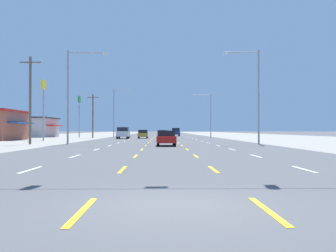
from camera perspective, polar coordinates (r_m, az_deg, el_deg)
The scene contains 21 objects.
ground_plane at distance 73.75m, azimuth -0.82°, elevation -1.76°, with size 572.00×572.00×0.00m, color #4C4C4F.
lot_apron_left at distance 77.71m, azimuth -19.40°, elevation -1.67°, with size 28.00×440.00×0.01m, color gray.
lot_apron_right at distance 77.87m, azimuth 17.72°, elevation -1.67°, with size 28.00×440.00×0.01m, color gray.
lane_markings at distance 112.24m, azimuth -0.89°, elevation -1.35°, with size 10.64×227.60×0.01m.
signal_span_wire at distance 14.53m, azimuth 1.96°, elevation 13.91°, with size 25.51×0.52×9.14m.
sedan_center_turn_nearest at distance 36.66m, azimuth -0.27°, elevation -1.78°, with size 1.80×4.50×1.46m.
sedan_center_turn_near at distance 55.82m, azimuth -0.74°, elevation -1.37°, with size 1.80×4.50×1.46m.
suv_far_left_mid at distance 66.68m, azimuth -6.69°, elevation -1.00°, with size 1.98×4.90×1.98m.
hatchback_inner_left_midfar at distance 68.94m, azimuth -3.74°, elevation -1.19°, with size 1.72×3.90×1.54m.
suv_inner_right_far at distance 94.14m, azimuth 1.14°, elevation -0.88°, with size 1.98×4.90×1.98m.
sedan_center_turn_farther at distance 104.37m, azimuth -0.80°, elevation -1.00°, with size 1.80×4.50×1.46m.
sedan_center_turn_farthest at distance 117.23m, azimuth -1.02°, elevation -0.95°, with size 1.80×4.50×1.46m.
storefront_left_row_2 at distance 86.53m, azimuth -19.51°, elevation -0.16°, with size 9.91×12.16×4.17m.
pole_sign_left_row_1 at distance 56.67m, azimuth -18.02°, elevation 4.11°, with size 0.24×1.64×8.51m.
pole_sign_left_row_2 at distance 80.08m, azimuth -13.05°, elevation 2.73°, with size 0.24×1.71×8.42m.
streetlight_left_row_0 at distance 41.97m, azimuth -14.08°, elevation 5.26°, with size 4.40×0.26×9.96m.
streetlight_right_row_0 at distance 42.11m, azimuth 12.83°, elevation 5.25°, with size 3.96×0.26×10.08m.
streetlight_left_row_1 at distance 80.76m, azimuth -7.84°, elevation 2.44°, with size 3.53×0.26×10.13m.
streetlight_right_row_1 at distance 80.78m, azimuth 6.06°, elevation 2.11°, with size 4.25×0.26×9.07m.
utility_pole_left_row_0 at distance 43.27m, azimuth -19.80°, elevation 3.85°, with size 2.20×0.26×9.30m.
utility_pole_left_row_1 at distance 73.05m, azimuth -11.12°, elevation 1.61°, with size 2.20×0.26×8.21m.
Camera 1 is at (-0.26, -7.73, 1.53)m, focal length 41.01 mm.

